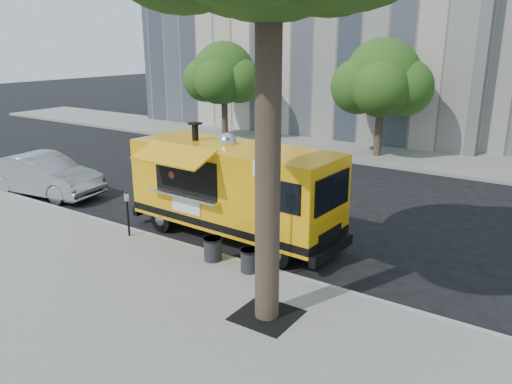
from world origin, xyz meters
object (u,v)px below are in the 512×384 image
at_px(parking_meter, 127,208).
at_px(food_truck, 232,188).
at_px(far_tree_b, 382,78).
at_px(trash_bin_right, 249,260).
at_px(far_tree_a, 224,73).
at_px(sign_post, 258,210).
at_px(sedan, 44,175).
at_px(trash_bin_left, 213,248).

distance_m(parking_meter, food_truck, 3.00).
xyz_separation_m(far_tree_b, trash_bin_right, (2.15, -14.02, -3.38)).
relative_size(far_tree_a, sign_post, 1.79).
bearing_deg(parking_meter, trash_bin_right, 0.46).
bearing_deg(far_tree_a, far_tree_b, 2.54).
bearing_deg(far_tree_a, parking_meter, -62.85).
xyz_separation_m(food_truck, sedan, (-8.26, -0.48, -0.74)).
distance_m(sedan, trash_bin_right, 10.18).
bearing_deg(far_tree_a, trash_bin_right, -50.69).
relative_size(trash_bin_left, trash_bin_right, 1.06).
height_order(food_truck, trash_bin_right, food_truck).
relative_size(sign_post, food_truck, 0.46).
relative_size(parking_meter, trash_bin_left, 2.25).
distance_m(far_tree_b, sign_post, 14.61).
distance_m(sign_post, parking_meter, 4.64).
height_order(parking_meter, food_truck, food_truck).
xyz_separation_m(sign_post, food_truck, (-2.23, 2.03, -0.35)).
height_order(far_tree_a, sign_post, far_tree_a).
height_order(sedan, trash_bin_left, sedan).
distance_m(far_tree_a, sedan, 12.71).
distance_m(sign_post, sedan, 10.66).
relative_size(sedan, trash_bin_left, 7.77).
relative_size(far_tree_a, parking_meter, 4.01).
bearing_deg(sign_post, trash_bin_left, 170.77).
bearing_deg(parking_meter, trash_bin_left, 0.95).
relative_size(parking_meter, food_truck, 0.20).
bearing_deg(trash_bin_right, far_tree_b, 98.72).
bearing_deg(sign_post, far_tree_b, 100.15).
relative_size(food_truck, sedan, 1.43).
height_order(sedan, trash_bin_right, sedan).
bearing_deg(far_tree_a, food_truck, -51.73).
xyz_separation_m(parking_meter, trash_bin_right, (4.15, 0.03, -0.53)).
xyz_separation_m(far_tree_b, sign_post, (2.55, -14.25, -1.98)).
bearing_deg(sedan, sign_post, -105.99).
height_order(parking_meter, trash_bin_left, parking_meter).
bearing_deg(sedan, trash_bin_left, -105.85).
distance_m(food_truck, sedan, 8.31).
height_order(far_tree_b, sign_post, far_tree_b).
bearing_deg(far_tree_b, sign_post, -79.85).
distance_m(far_tree_a, parking_meter, 15.59).
height_order(far_tree_b, sedan, far_tree_b).
xyz_separation_m(sign_post, trash_bin_left, (-1.54, 0.25, -1.38)).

